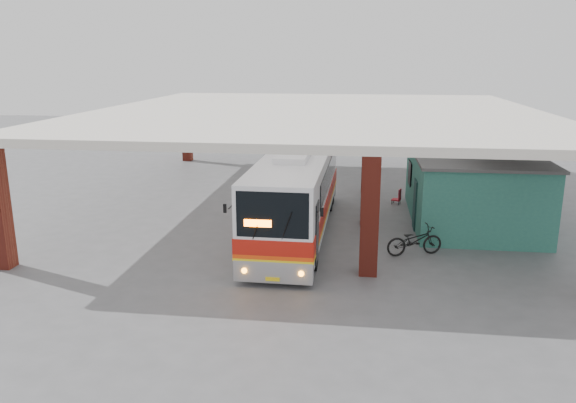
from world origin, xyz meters
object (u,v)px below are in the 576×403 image
(motorcycle, at_px, (414,240))
(coach_bus, at_px, (297,191))
(red_chair, at_px, (398,197))
(pedestrian, at_px, (305,241))

(motorcycle, bearing_deg, coach_bus, 45.11)
(coach_bus, relative_size, red_chair, 15.81)
(coach_bus, height_order, red_chair, coach_bus)
(motorcycle, distance_m, red_chair, 7.44)
(coach_bus, relative_size, motorcycle, 5.69)
(coach_bus, distance_m, red_chair, 7.03)
(coach_bus, bearing_deg, pedestrian, -78.03)
(red_chair, bearing_deg, motorcycle, -70.75)
(red_chair, bearing_deg, coach_bus, -112.25)
(pedestrian, bearing_deg, motorcycle, 164.35)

